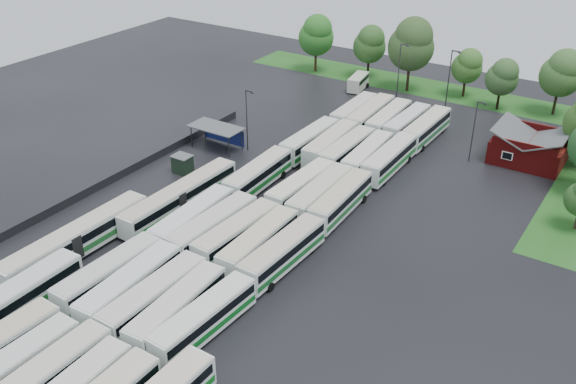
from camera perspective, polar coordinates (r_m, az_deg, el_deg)
The scene contains 48 objects.
ground at distance 75.15m, azimuth -6.29°, elevation -4.99°, with size 160.00×160.00×0.00m, color black.
brick_building at distance 100.12m, azimuth 20.61°, elevation 3.53°, with size 10.07×8.60×5.39m.
wash_shed at distance 98.38m, azimuth -6.26°, elevation 5.56°, with size 8.20×4.20×3.58m.
utility_hut at distance 92.05m, azimuth -9.36°, elevation 2.48°, with size 2.70×2.20×2.62m.
grass_strip_north at distance 125.92m, azimuth 13.32°, elevation 8.79°, with size 80.00×10.00×0.01m, color #1F5719.
west_fence at distance 93.36m, azimuth -13.95°, elevation 1.88°, with size 0.10×50.00×1.20m, color #2D2D30.
bus_r0c1 at distance 61.55m, azimuth -23.26°, elevation -14.27°, with size 2.99×12.56×3.48m.
bus_r0c2 at distance 59.53m, azimuth -20.88°, elevation -15.34°, with size 2.86×12.91×3.59m.
bus_r1c0 at distance 69.67m, azimuth -15.59°, elevation -7.08°, with size 3.07×12.99×3.60m.
bus_r1c1 at distance 67.38m, azimuth -13.82°, elevation -8.15°, with size 3.43×13.31×3.67m.
bus_r1c2 at distance 65.46m, azimuth -11.80°, elevation -9.16°, with size 2.85×13.01×3.62m.
bus_r1c3 at distance 63.71m, azimuth -9.82°, elevation -10.21°, with size 3.31×12.78×3.52m.
bus_r1c4 at distance 62.20m, azimuth -7.50°, elevation -11.14°, with size 3.28×12.65×3.49m.
bus_r2c0 at distance 77.04m, azimuth -8.44°, elevation -2.45°, with size 3.22×13.21×3.65m.
bus_r2c1 at distance 75.25m, azimuth -6.67°, elevation -3.13°, with size 3.27×13.28×3.67m.
bus_r2c2 at distance 73.91m, azimuth -4.57°, elevation -3.71°, with size 3.36×12.91×3.56m.
bus_r2c3 at distance 72.10m, azimuth -2.62°, elevation -4.56°, with size 2.99×12.87×3.57m.
bus_r2c4 at distance 70.42m, azimuth -0.47°, elevation -5.41°, with size 3.18×13.11×3.63m.
bus_r3c0 at distance 86.44m, azimuth -2.66°, elevation 1.54°, with size 3.22×13.13×3.63m.
bus_r3c2 at distance 83.41m, azimuth 1.20°, elevation 0.45°, with size 3.12×12.83×3.55m.
bus_r3c3 at distance 81.66m, azimuth 2.90°, elevation -0.21°, with size 3.10×13.18×3.65m.
bus_r3c4 at distance 80.59m, azimuth 4.72°, elevation -0.72°, with size 3.24×13.02×3.60m.
bus_r4c0 at distance 96.59m, azimuth 1.98°, elevation 4.61°, with size 2.92×12.93×3.59m.
bus_r4c1 at distance 95.31m, azimuth 3.83°, elevation 4.24°, with size 3.30×13.29×3.67m.
bus_r4c2 at distance 93.92m, azimuth 5.28°, elevation 3.73°, with size 2.70×12.62×3.51m.
bus_r4c3 at distance 92.51m, azimuth 7.09°, elevation 3.23°, with size 3.32×12.80×3.53m.
bus_r4c4 at distance 91.86m, azimuth 9.01°, elevation 2.94°, with size 2.94×13.18×3.66m.
bus_r5c0 at distance 107.75m, azimuth 5.91°, elevation 7.09°, with size 2.94×12.65×3.51m.
bus_r5c1 at distance 106.59m, azimuth 7.36°, elevation 6.81°, with size 3.27×13.28×3.67m.
bus_r5c2 at distance 105.29m, azimuth 8.93°, elevation 6.38°, with size 3.15×12.90×3.57m.
bus_r5c3 at distance 104.45m, azimuth 10.52°, elevation 6.02°, with size 2.93×12.52×3.47m.
bus_r5c4 at distance 102.95m, azimuth 12.20°, elevation 5.56°, with size 2.97×13.20×3.66m.
artic_bus_west_b at distance 82.16m, azimuth -9.55°, elevation -0.45°, with size 3.11×19.12×3.54m.
artic_bus_west_c at distance 76.26m, azimuth -18.29°, elevation -4.08°, with size 3.03×19.72×3.65m.
minibus at distance 123.25m, azimuth 6.26°, elevation 9.71°, with size 3.30×6.59×2.75m.
tree_north_0 at distance 131.15m, azimuth 2.56°, elevation 13.79°, with size 7.08×7.08×11.73m.
tree_north_1 at distance 128.52m, azimuth 7.30°, elevation 12.93°, with size 6.39×6.39×10.59m.
tree_north_2 at distance 121.62m, azimuth 10.96°, elevation 12.82°, with size 8.48×8.48×14.04m.
tree_north_3 at distance 121.94m, azimuth 15.69°, elevation 10.78°, with size 5.54×5.54×9.18m.
tree_north_4 at distance 117.34m, azimuth 18.56°, elevation 9.70°, with size 5.63×5.63×9.32m.
tree_north_5 at distance 117.94m, azimuth 23.21°, elevation 9.73°, with size 7.03×7.03×11.64m.
lamp_post_ne at distance 96.20m, azimuth 16.26°, elevation 5.56°, with size 1.44×0.28×9.33m.
lamp_post_nw at distance 96.14m, azimuth -3.64°, elevation 6.78°, with size 1.48×0.29×9.60m.
lamp_post_back_w at distance 115.65m, azimuth 9.89°, elevation 10.69°, with size 1.69×0.33×10.95m.
lamp_post_back_e at distance 113.70m, azimuth 14.19°, elevation 9.91°, with size 1.68×0.33×10.91m.
puddle_0 at distance 63.46m, azimuth -18.58°, elevation -14.04°, with size 4.98×4.98×0.01m, color black.
puddle_2 at distance 81.01m, azimuth -7.75°, elevation -2.36°, with size 8.19×8.19×0.01m, color black.
puddle_3 at distance 72.17m, azimuth -5.20°, elevation -6.51°, with size 3.28×3.28×0.01m, color black.
Camera 1 is at (40.55, -47.60, 41.68)m, focal length 40.00 mm.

